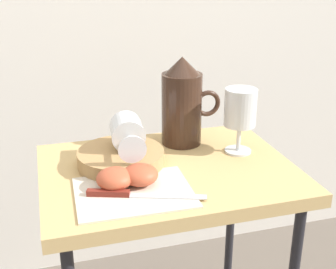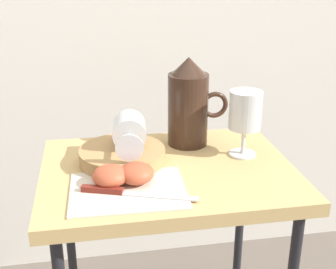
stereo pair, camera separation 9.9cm
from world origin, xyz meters
name	(u,v)px [view 2 (the right image)]	position (x,y,z in m)	size (l,w,h in m)	color
curtain_drape	(136,17)	(0.00, 0.62, 0.92)	(2.40, 0.03, 1.84)	silver
table	(168,195)	(0.00, 0.00, 0.59)	(0.57, 0.42, 0.67)	tan
linen_napkin	(128,190)	(-0.10, -0.09, 0.67)	(0.23, 0.18, 0.00)	beige
basket_tray	(122,156)	(-0.10, 0.04, 0.68)	(0.20, 0.20, 0.04)	#AD8451
pitcher	(188,109)	(0.07, 0.13, 0.76)	(0.15, 0.10, 0.22)	#382319
wine_glass_upright	(245,114)	(0.19, 0.04, 0.77)	(0.08, 0.08, 0.16)	silver
wine_glass_tipped_near	(129,131)	(-0.08, 0.05, 0.74)	(0.08, 0.15, 0.08)	silver
apple_half_left	(110,176)	(-0.13, -0.07, 0.69)	(0.08, 0.08, 0.04)	#C15133
apple_half_right	(136,173)	(-0.08, -0.07, 0.69)	(0.08, 0.08, 0.04)	#C15133
knife	(122,192)	(-0.11, -0.11, 0.67)	(0.23, 0.09, 0.01)	silver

